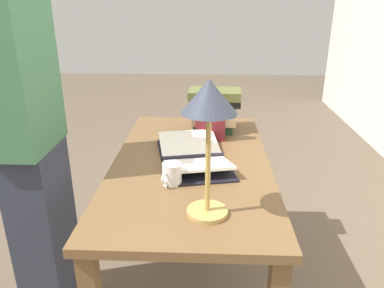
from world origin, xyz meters
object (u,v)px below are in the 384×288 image
Objects in this scene: reading_lamp at (209,109)px; coffee_mug at (172,174)px; book_standing_upright at (210,120)px; book_stack_tall at (214,109)px; open_book at (193,156)px; person_reader at (30,140)px.

reading_lamp reaches higher than coffee_mug.
book_standing_upright is 0.54m from coffee_mug.
book_stack_tall is 1.32× the size of book_standing_upright.
book_standing_upright is (-0.26, 0.08, 0.09)m from open_book.
book_stack_tall is (-0.43, 0.10, 0.10)m from open_book.
book_stack_tall is 0.62× the size of reading_lamp.
person_reader is (-0.36, -0.77, -0.25)m from reading_lamp.
open_book is 0.26m from coffee_mug.
open_book is at bearing -13.42° from book_stack_tall.
book_stack_tall is 0.93m from reading_lamp.
book_stack_tall is at bearing -179.15° from book_standing_upright.
reading_lamp is at bearing 7.76° from book_standing_upright.
open_book is 0.72m from person_reader.
book_stack_tall is 0.16m from book_standing_upright.
reading_lamp is 0.42m from coffee_mug.
book_stack_tall is at bearing 165.22° from coffee_mug.
reading_lamp is at bearing 33.52° from coffee_mug.
open_book is at bearing -8.05° from book_standing_upright.
coffee_mug is (0.51, -0.16, -0.07)m from book_standing_upright.
person_reader reaches higher than coffee_mug.
reading_lamp is 0.27× the size of person_reader.
open_book is 0.59m from reading_lamp.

